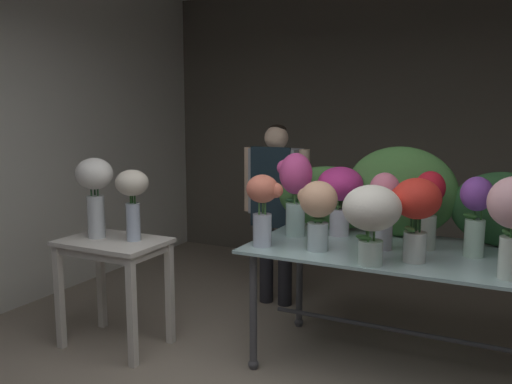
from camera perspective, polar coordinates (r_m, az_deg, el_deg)
The scene contains 18 objects.
ground_plane at distance 4.31m, azimuth 8.96°, elevation -14.33°, with size 8.34×8.34×0.00m, color gray.
wall_back at distance 5.81m, azimuth 15.12°, elevation 6.35°, with size 5.39×0.12×2.93m, color #5B564C.
wall_left at distance 5.42m, azimuth -18.97°, elevation 6.02°, with size 0.12×3.91×2.93m, color silver.
display_table_glass at distance 3.60m, azimuth 13.90°, elevation -7.63°, with size 1.76×0.98×0.81m.
side_table_white at distance 3.98m, azimuth -14.65°, elevation -6.50°, with size 0.72×0.50×0.78m.
florist at distance 4.61m, azimuth 2.07°, elevation -0.36°, with size 0.60×0.24×1.55m.
foliage_backdrop at distance 3.87m, azimuth 14.88°, elevation -0.54°, with size 1.88×0.31×0.62m.
vase_scarlet_snapdragons at distance 3.25m, azimuth 16.36°, elevation -1.60°, with size 0.28×0.28×0.49m.
vase_peach_carnations at distance 3.39m, azimuth 6.43°, elevation -1.69°, with size 0.27×0.24×0.44m.
vase_coral_ranunculus at distance 3.47m, azimuth 0.68°, elevation -1.08°, with size 0.24×0.20×0.46m.
vase_magenta_anemones at distance 3.80m, azimuth 8.83°, elevation 0.12°, with size 0.31×0.31×0.48m.
vase_violet_dahlias at distance 3.48m, azimuth 21.99°, elevation -1.84°, with size 0.19×0.19×0.48m.
vase_rosy_roses at distance 3.49m, azimuth 13.22°, elevation -1.32°, with size 0.19×0.19×0.49m.
vase_ivory_freesia at distance 3.12m, azimuth 11.93°, elevation -2.18°, with size 0.33×0.33×0.46m.
vase_fuchsia_tulips at distance 3.75m, azimuth 4.12°, elevation 0.68°, with size 0.25×0.23×0.58m.
vase_crimson_peonies at distance 3.55m, azimuth 17.63°, elevation -0.95°, with size 0.19×0.18×0.50m.
vase_white_roses_tall at distance 3.98m, azimuth -16.49°, elevation 0.53°, with size 0.26×0.26×0.57m.
vase_cream_lisianthus_tall at distance 3.83m, azimuth -12.79°, elevation -0.21°, with size 0.23×0.23×0.49m.
Camera 1 is at (1.18, -1.89, 1.69)m, focal length 38.31 mm.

